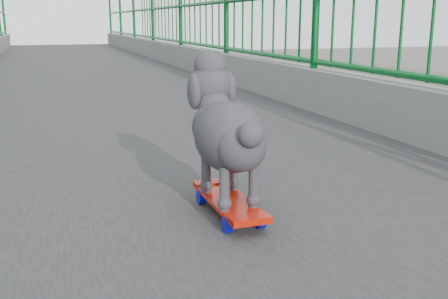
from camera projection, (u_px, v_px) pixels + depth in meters
railing at (128, 87)px, 3.52m from camera, size 3.00×24.00×1.42m
skateboard at (229, 203)px, 1.78m from camera, size 0.14×0.44×0.06m
poodle at (226, 129)px, 1.75m from camera, size 0.22×0.54×0.44m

